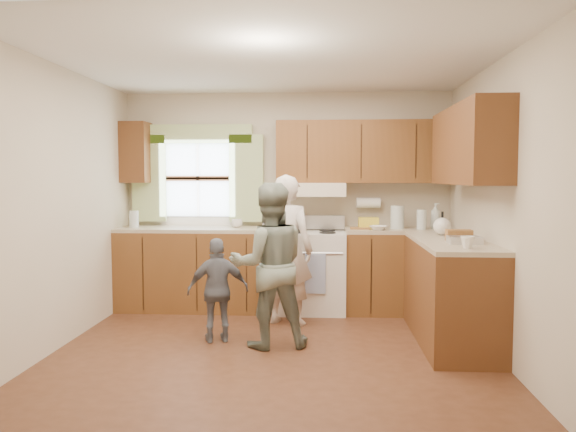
# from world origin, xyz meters

# --- Properties ---
(room) EXTENTS (3.80, 3.80, 3.80)m
(room) POSITION_xyz_m (0.00, 0.00, 1.25)
(room) COLOR #472616
(room) RESTS_ON ground
(kitchen_fixtures) EXTENTS (3.80, 2.25, 2.15)m
(kitchen_fixtures) POSITION_xyz_m (0.61, 1.08, 0.84)
(kitchen_fixtures) COLOR #4D2B10
(kitchen_fixtures) RESTS_ON ground
(stove) EXTENTS (0.76, 0.67, 1.07)m
(stove) POSITION_xyz_m (0.30, 1.44, 0.47)
(stove) COLOR silver
(stove) RESTS_ON ground
(woman_left) EXTENTS (0.65, 0.53, 1.54)m
(woman_left) POSITION_xyz_m (0.06, 0.85, 0.77)
(woman_left) COLOR beige
(woman_left) RESTS_ON ground
(woman_right) EXTENTS (0.82, 0.71, 1.47)m
(woman_right) POSITION_xyz_m (-0.05, 0.08, 0.73)
(woman_right) COLOR #213B2E
(woman_right) RESTS_ON ground
(child) EXTENTS (0.60, 0.38, 0.96)m
(child) POSITION_xyz_m (-0.53, 0.19, 0.48)
(child) COLOR slate
(child) RESTS_ON ground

